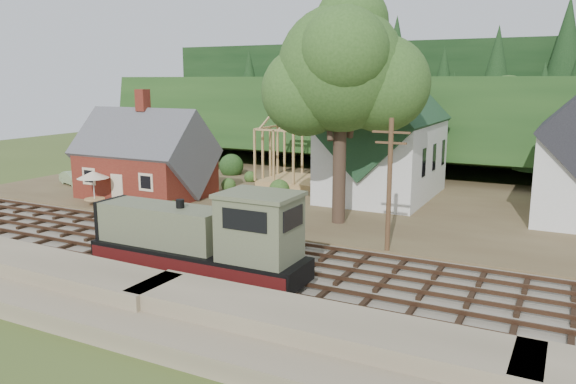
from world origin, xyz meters
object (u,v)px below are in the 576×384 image
at_px(car_blue, 238,211).
at_px(car_green, 74,178).
at_px(locomotive, 204,241).
at_px(patio_set, 93,176).

bearing_deg(car_blue, car_green, 151.82).
height_order(car_blue, car_green, car_green).
xyz_separation_m(locomotive, patio_set, (-17.15, 9.25, 0.54)).
bearing_deg(car_blue, locomotive, -83.02).
distance_m(car_blue, car_green, 21.27).
xyz_separation_m(car_green, patio_set, (8.30, -5.52, 1.70)).
height_order(locomotive, patio_set, locomotive).
bearing_deg(car_blue, patio_set, 169.15).
bearing_deg(locomotive, car_blue, 113.64).
bearing_deg(patio_set, locomotive, -28.34).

